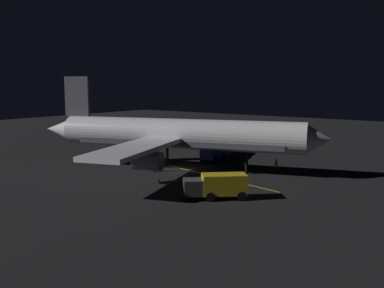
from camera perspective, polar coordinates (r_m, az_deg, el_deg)
name	(u,v)px	position (r m, az deg, el deg)	size (l,w,h in m)	color
ground_plane	(180,170)	(56.69, -1.62, -3.44)	(180.00, 180.00, 0.20)	black
apron_guide_stripe	(203,174)	(54.03, 1.47, -3.89)	(0.24, 23.84, 0.01)	gold
airliner	(175,135)	(56.18, -2.23, 1.16)	(35.26, 37.60, 11.94)	white
baggage_truck	(218,186)	(42.48, 3.38, -5.48)	(5.59, 5.85, 2.40)	gold
catering_truck	(215,152)	(63.17, 2.97, -1.03)	(6.11, 2.88, 2.41)	navy
ground_crew_worker	(276,166)	(55.31, 10.87, -2.83)	(0.40, 0.40, 1.74)	black
traffic_cone_near_left	(159,181)	(49.37, -4.25, -4.76)	(0.50, 0.50, 0.55)	#EA590F
traffic_cone_near_right	(188,184)	(47.79, -0.54, -5.16)	(0.50, 0.50, 0.55)	#EA590F
traffic_cone_under_wing	(179,181)	(49.09, -1.74, -4.81)	(0.50, 0.50, 0.55)	#EA590F
traffic_cone_far	(169,183)	(48.14, -3.05, -5.08)	(0.50, 0.50, 0.55)	#EA590F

